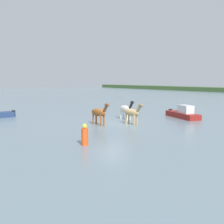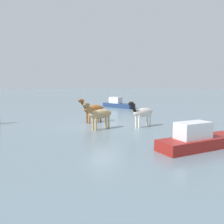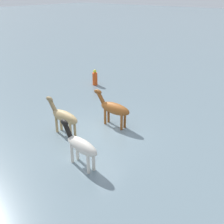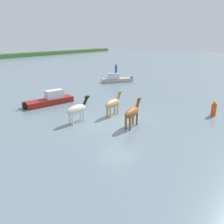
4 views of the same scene
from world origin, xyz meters
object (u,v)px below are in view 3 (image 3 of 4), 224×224
at_px(horse_rear_stallion, 81,145).
at_px(horse_mid_herd, 64,116).
at_px(buoy_channel_marker, 95,78).
at_px(horse_pinto_flank, 114,108).

bearing_deg(horse_rear_stallion, horse_mid_herd, -22.07).
relative_size(horse_mid_herd, buoy_channel_marker, 1.89).
distance_m(horse_pinto_flank, horse_mid_herd, 2.52).
relative_size(horse_pinto_flank, buoy_channel_marker, 1.95).
bearing_deg(buoy_channel_marker, horse_mid_herd, 121.03).
distance_m(horse_mid_herd, horse_rear_stallion, 2.78).
relative_size(horse_pinto_flank, horse_rear_stallion, 1.03).
xyz_separation_m(horse_pinto_flank, horse_rear_stallion, (-1.18, 3.48, -0.03)).
relative_size(horse_rear_stallion, buoy_channel_marker, 1.90).
distance_m(horse_mid_herd, buoy_channel_marker, 7.36).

